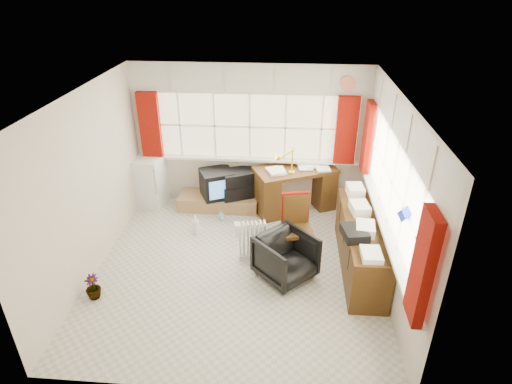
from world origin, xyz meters
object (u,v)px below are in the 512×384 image
tv_bench (218,202)px  crt_tv (217,183)px  radiator (252,243)px  desk (295,187)px  credenza (361,244)px  mini_fridge (149,181)px  office_chair (286,257)px  desk_lamp (292,156)px  task_chair (296,224)px

tv_bench → crt_tv: crt_tv is taller
radiator → crt_tv: (-0.74, 1.42, 0.24)m
desk → radiator: desk is taller
tv_bench → desk: bearing=3.4°
credenza → mini_fridge: (-3.53, 1.60, 0.06)m
office_chair → mini_fridge: 3.13m
crt_tv → mini_fridge: 1.25m
desk → office_chair: (-0.11, -1.91, -0.12)m
desk → radiator: (-0.61, -1.51, -0.19)m
office_chair → desk_lamp: bearing=44.0°
radiator → desk: bearing=67.9°
desk_lamp → mini_fridge: desk_lamp is taller
desk_lamp → task_chair: (0.08, -1.20, -0.56)m
radiator → crt_tv: size_ratio=0.89×
credenza → tv_bench: (-2.28, 1.52, -0.27)m
radiator → task_chair: bearing=12.1°
office_chair → tv_bench: bearing=79.6°
task_chair → tv_bench: 1.92m
desk → task_chair: size_ratio=1.52×
radiator → tv_bench: radiator is taller
radiator → credenza: size_ratio=0.30×
desk → crt_tv: desk is taller
desk → mini_fridge: size_ratio=1.70×
office_chair → desk: bearing=42.3°
task_chair → radiator: (-0.63, -0.13, -0.29)m
credenza → tv_bench: 2.75m
office_chair → crt_tv: 2.21m
radiator → credenza: (1.55, -0.09, 0.14)m
desk_lamp → task_chair: bearing=-86.1°
office_chair → radiator: office_chair is taller
radiator → desk_lamp: bearing=67.7°
crt_tv → mini_fridge: mini_fridge is taller
mini_fridge → desk_lamp: bearing=-4.0°
desk_lamp → credenza: (1.00, -1.42, -0.70)m
credenza → tv_bench: size_ratio=1.43×
desk → task_chair: 1.37m
crt_tv → office_chair: bearing=-55.8°
radiator → mini_fridge: mini_fridge is taller
desk → task_chair: (0.02, -1.37, 0.09)m
credenza → radiator: bearing=176.6°
radiator → credenza: credenza is taller
task_chair → credenza: bearing=-13.9°
credenza → mini_fridge: 3.87m
mini_fridge → crt_tv: bearing=-4.1°
crt_tv → desk: bearing=3.7°
desk_lamp → office_chair: size_ratio=0.61×
tv_bench → desk_lamp: bearing=-4.3°
desk → mini_fridge: (-2.59, 0.00, 0.01)m
tv_bench → office_chair: bearing=-56.1°
mini_fridge → radiator: bearing=-37.2°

